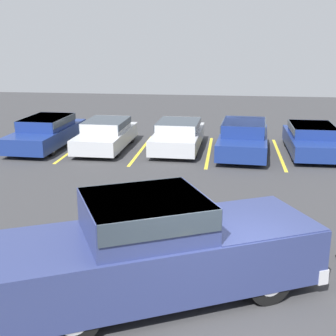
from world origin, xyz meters
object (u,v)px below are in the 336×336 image
at_px(pickup_truck, 162,248).
at_px(parked_sedan_b, 106,133).
at_px(parked_sedan_a, 47,131).
at_px(parked_sedan_d, 243,137).
at_px(parked_sedan_c, 178,134).
at_px(parked_sedan_e, 312,138).

distance_m(pickup_truck, parked_sedan_b, 11.59).
height_order(parked_sedan_a, parked_sedan_d, parked_sedan_d).
distance_m(parked_sedan_c, parked_sedan_d, 2.65).
xyz_separation_m(parked_sedan_a, parked_sedan_d, (8.12, -0.22, 0.03)).
bearing_deg(pickup_truck, parked_sedan_e, 42.08).
bearing_deg(parked_sedan_e, parked_sedan_a, -88.98).
height_order(parked_sedan_c, parked_sedan_e, parked_sedan_c).
bearing_deg(parked_sedan_c, pickup_truck, 6.15).
bearing_deg(parked_sedan_d, parked_sedan_a, -87.72).
xyz_separation_m(parked_sedan_a, parked_sedan_b, (2.56, -0.01, -0.03)).
relative_size(parked_sedan_b, parked_sedan_d, 0.94).
relative_size(pickup_truck, parked_sedan_c, 1.37).
bearing_deg(parked_sedan_b, parked_sedan_a, -89.29).
xyz_separation_m(pickup_truck, parked_sedan_a, (-6.42, 10.94, -0.27)).
bearing_deg(parked_sedan_b, parked_sedan_e, 92.16).
height_order(parked_sedan_a, parked_sedan_b, parked_sedan_a).
distance_m(pickup_truck, parked_sedan_c, 11.21).
relative_size(pickup_truck, parked_sedan_b, 1.37).
bearing_deg(parked_sedan_e, parked_sedan_c, -90.59).
distance_m(pickup_truck, parked_sedan_e, 11.92).
bearing_deg(parked_sedan_c, parked_sedan_e, 90.68).
relative_size(parked_sedan_a, parked_sedan_e, 1.13).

